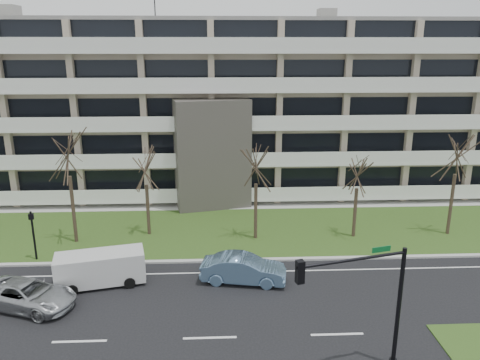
{
  "coord_description": "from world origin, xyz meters",
  "views": [
    {
      "loc": [
        0.54,
        -18.92,
        13.13
      ],
      "look_at": [
        1.87,
        10.0,
        4.75
      ],
      "focal_mm": 35.0,
      "sensor_mm": 36.0,
      "label": 1
    }
  ],
  "objects_px": {
    "blue_sedan": "(243,269)",
    "pedestrian_signal": "(33,229)",
    "white_van": "(101,266)",
    "traffic_signal": "(366,294)",
    "silver_pickup": "(27,295)"
  },
  "relations": [
    {
      "from": "blue_sedan",
      "to": "pedestrian_signal",
      "type": "relative_size",
      "value": 1.48
    },
    {
      "from": "blue_sedan",
      "to": "white_van",
      "type": "bearing_deg",
      "value": 99.01
    },
    {
      "from": "traffic_signal",
      "to": "blue_sedan",
      "type": "bearing_deg",
      "value": 104.86
    },
    {
      "from": "silver_pickup",
      "to": "pedestrian_signal",
      "type": "bearing_deg",
      "value": 34.7
    },
    {
      "from": "white_van",
      "to": "traffic_signal",
      "type": "xyz_separation_m",
      "value": [
        12.5,
        -8.06,
        2.5
      ]
    },
    {
      "from": "traffic_signal",
      "to": "pedestrian_signal",
      "type": "height_order",
      "value": "traffic_signal"
    },
    {
      "from": "white_van",
      "to": "pedestrian_signal",
      "type": "bearing_deg",
      "value": 133.33
    },
    {
      "from": "blue_sedan",
      "to": "traffic_signal",
      "type": "bearing_deg",
      "value": -141.0
    },
    {
      "from": "blue_sedan",
      "to": "traffic_signal",
      "type": "distance_m",
      "value": 9.55
    },
    {
      "from": "silver_pickup",
      "to": "white_van",
      "type": "bearing_deg",
      "value": -36.59
    },
    {
      "from": "silver_pickup",
      "to": "traffic_signal",
      "type": "bearing_deg",
      "value": -91.51
    },
    {
      "from": "silver_pickup",
      "to": "blue_sedan",
      "type": "distance_m",
      "value": 11.55
    },
    {
      "from": "silver_pickup",
      "to": "pedestrian_signal",
      "type": "distance_m",
      "value": 6.01
    },
    {
      "from": "traffic_signal",
      "to": "pedestrian_signal",
      "type": "distance_m",
      "value": 20.87
    },
    {
      "from": "blue_sedan",
      "to": "white_van",
      "type": "distance_m",
      "value": 8.04
    }
  ]
}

